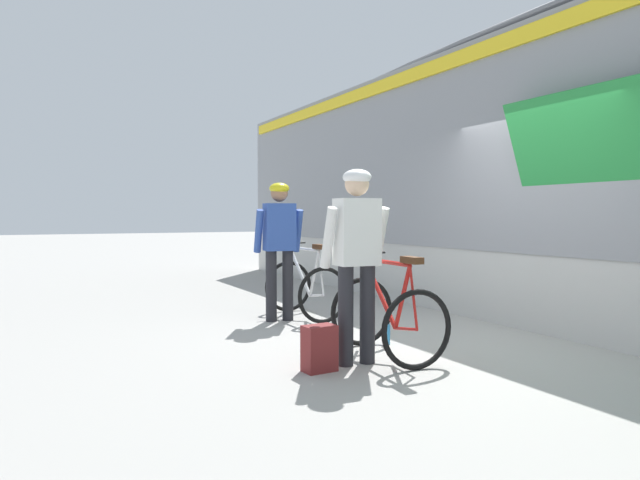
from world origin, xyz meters
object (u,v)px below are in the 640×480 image
(bicycle_near_red, at_px, (388,315))
(backpack_on_platform, at_px, (319,348))
(water_bottle_near_the_bikes, at_px, (387,334))
(cyclist_near_in_white, at_px, (357,248))
(cyclist_far_in_blue, at_px, (279,239))
(bicycle_far_white, at_px, (305,287))

(bicycle_near_red, xyz_separation_m, backpack_on_platform, (-0.80, -0.15, -0.20))
(bicycle_near_red, distance_m, backpack_on_platform, 0.84)
(backpack_on_platform, height_order, water_bottle_near_the_bikes, backpack_on_platform)
(backpack_on_platform, relative_size, water_bottle_near_the_bikes, 1.92)
(bicycle_near_red, relative_size, backpack_on_platform, 2.78)
(cyclist_near_in_white, xyz_separation_m, backpack_on_platform, (-0.41, -0.06, -0.85))
(backpack_on_platform, bearing_deg, cyclist_far_in_blue, 70.96)
(cyclist_near_in_white, bearing_deg, bicycle_near_red, 12.52)
(water_bottle_near_the_bikes, bearing_deg, cyclist_far_in_blue, 104.95)
(cyclist_far_in_blue, distance_m, backpack_on_platform, 2.57)
(bicycle_near_red, distance_m, water_bottle_near_the_bikes, 0.62)
(cyclist_far_in_blue, distance_m, bicycle_near_red, 2.30)
(cyclist_far_in_blue, height_order, bicycle_far_white, cyclist_far_in_blue)
(cyclist_far_in_blue, xyz_separation_m, bicycle_near_red, (0.17, -2.20, -0.65))
(cyclist_near_in_white, xyz_separation_m, cyclist_far_in_blue, (0.23, 2.28, 0.00))
(backpack_on_platform, bearing_deg, bicycle_far_white, 62.94)
(bicycle_near_red, bearing_deg, water_bottle_near_the_bikes, 56.64)
(water_bottle_near_the_bikes, bearing_deg, bicycle_far_white, 91.98)
(cyclist_far_in_blue, relative_size, bicycle_near_red, 1.58)
(bicycle_far_white, distance_m, water_bottle_near_the_bikes, 1.85)
(cyclist_near_in_white, distance_m, bicycle_near_red, 0.77)
(cyclist_near_in_white, bearing_deg, backpack_on_platform, -171.86)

